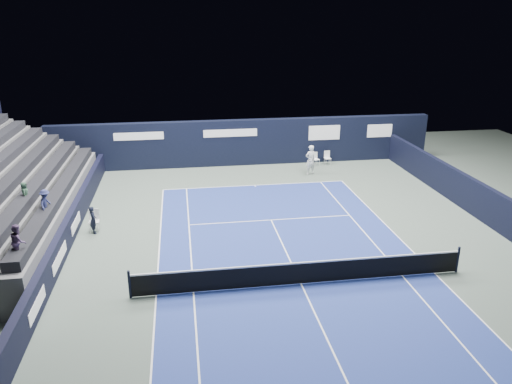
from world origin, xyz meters
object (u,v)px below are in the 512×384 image
at_px(folding_chair_back_b, 327,157).
at_px(tennis_net, 301,272).
at_px(folding_chair_back_a, 315,156).
at_px(line_judge_chair, 94,219).
at_px(tennis_player, 310,160).

distance_m(folding_chair_back_b, tennis_net, 16.61).
relative_size(folding_chair_back_b, tennis_net, 0.07).
height_order(folding_chair_back_a, folding_chair_back_b, folding_chair_back_b).
relative_size(folding_chair_back_a, tennis_net, 0.07).
bearing_deg(folding_chair_back_b, line_judge_chair, -150.47).
bearing_deg(tennis_player, folding_chair_back_b, 49.34).
bearing_deg(folding_chair_back_a, line_judge_chair, -162.29).
relative_size(folding_chair_back_b, line_judge_chair, 0.88).
bearing_deg(line_judge_chair, folding_chair_back_a, 34.43).
height_order(tennis_net, tennis_player, tennis_player).
bearing_deg(line_judge_chair, tennis_net, -36.98).
height_order(folding_chair_back_b, line_judge_chair, line_judge_chair).
distance_m(folding_chair_back_b, line_judge_chair, 16.92).
relative_size(line_judge_chair, tennis_net, 0.08).
relative_size(line_judge_chair, tennis_player, 0.55).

